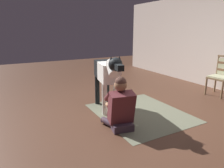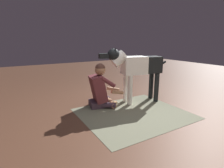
# 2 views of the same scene
# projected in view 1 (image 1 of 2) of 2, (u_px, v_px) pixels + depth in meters

# --- Properties ---
(ground_plane) EXTENTS (15.24, 15.24, 0.00)m
(ground_plane) POSITION_uv_depth(u_px,v_px,m) (126.00, 113.00, 4.05)
(ground_plane) COLOR #503223
(area_rug) EXTENTS (1.87, 1.60, 0.01)m
(area_rug) POSITION_uv_depth(u_px,v_px,m) (140.00, 113.00, 4.06)
(area_rug) COLOR #696C55
(area_rug) RESTS_ON ground
(dining_chair_left_of_pair) EXTENTS (0.50, 0.50, 0.98)m
(dining_chair_left_of_pair) POSITION_uv_depth(u_px,v_px,m) (222.00, 74.00, 5.06)
(dining_chair_left_of_pair) COLOR brown
(dining_chair_left_of_pair) RESTS_ON ground
(person_sitting_on_floor) EXTENTS (0.72, 0.57, 0.88)m
(person_sitting_on_floor) POSITION_uv_depth(u_px,v_px,m) (120.00, 107.00, 3.37)
(person_sitting_on_floor) COLOR #42313F
(person_sitting_on_floor) RESTS_ON ground
(large_dog) EXTENTS (1.50, 0.49, 1.18)m
(large_dog) POSITION_uv_depth(u_px,v_px,m) (107.00, 74.00, 3.99)
(large_dog) COLOR white
(large_dog) RESTS_ON ground
(hot_dog_on_plate) EXTENTS (0.21, 0.21, 0.06)m
(hot_dog_on_plate) POSITION_uv_depth(u_px,v_px,m) (115.00, 119.00, 3.70)
(hot_dog_on_plate) COLOR white
(hot_dog_on_plate) RESTS_ON ground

